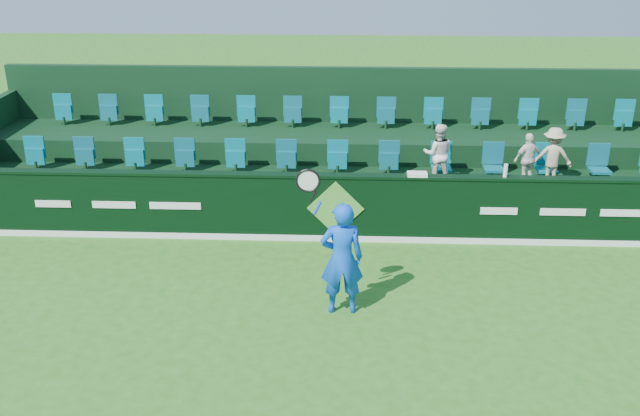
{
  "coord_description": "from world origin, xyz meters",
  "views": [
    {
      "loc": [
        0.24,
        -8.72,
        5.88
      ],
      "look_at": [
        -0.25,
        2.8,
        1.15
      ],
      "focal_mm": 40.0,
      "sensor_mm": 36.0,
      "label": 1
    }
  ],
  "objects_px": {
    "tennis_player": "(341,258)",
    "spectator_left": "(438,154)",
    "drinks_bottle": "(506,171)",
    "spectator_right": "(553,157)",
    "towel": "(417,174)",
    "spectator_middle": "(528,159)"
  },
  "relations": [
    {
      "from": "tennis_player",
      "to": "spectator_left",
      "type": "height_order",
      "value": "tennis_player"
    },
    {
      "from": "tennis_player",
      "to": "spectator_left",
      "type": "distance_m",
      "value": 4.32
    },
    {
      "from": "spectator_left",
      "to": "towel",
      "type": "xyz_separation_m",
      "value": [
        -0.51,
        -1.12,
        -0.05
      ]
    },
    {
      "from": "spectator_middle",
      "to": "spectator_right",
      "type": "distance_m",
      "value": 0.49
    },
    {
      "from": "spectator_right",
      "to": "drinks_bottle",
      "type": "distance_m",
      "value": 1.62
    },
    {
      "from": "spectator_left",
      "to": "drinks_bottle",
      "type": "relative_size",
      "value": 4.98
    },
    {
      "from": "spectator_left",
      "to": "towel",
      "type": "bearing_deg",
      "value": 67.85
    },
    {
      "from": "tennis_player",
      "to": "spectator_middle",
      "type": "bearing_deg",
      "value": 46.13
    },
    {
      "from": "spectator_left",
      "to": "spectator_right",
      "type": "distance_m",
      "value": 2.3
    },
    {
      "from": "tennis_player",
      "to": "towel",
      "type": "relative_size",
      "value": 6.71
    },
    {
      "from": "spectator_left",
      "to": "towel",
      "type": "relative_size",
      "value": 3.34
    },
    {
      "from": "spectator_middle",
      "to": "towel",
      "type": "bearing_deg",
      "value": 4.29
    },
    {
      "from": "tennis_player",
      "to": "drinks_bottle",
      "type": "xyz_separation_m",
      "value": [
        3.02,
        2.73,
        0.53
      ]
    },
    {
      "from": "spectator_left",
      "to": "drinks_bottle",
      "type": "bearing_deg",
      "value": 137.57
    },
    {
      "from": "tennis_player",
      "to": "towel",
      "type": "height_order",
      "value": "tennis_player"
    },
    {
      "from": "spectator_right",
      "to": "drinks_bottle",
      "type": "height_order",
      "value": "spectator_right"
    },
    {
      "from": "drinks_bottle",
      "to": "spectator_middle",
      "type": "bearing_deg",
      "value": 58.71
    },
    {
      "from": "tennis_player",
      "to": "spectator_left",
      "type": "xyz_separation_m",
      "value": [
        1.9,
        3.85,
        0.48
      ]
    },
    {
      "from": "spectator_middle",
      "to": "drinks_bottle",
      "type": "relative_size",
      "value": 4.3
    },
    {
      "from": "spectator_left",
      "to": "tennis_player",
      "type": "bearing_deg",
      "value": 66.17
    },
    {
      "from": "drinks_bottle",
      "to": "tennis_player",
      "type": "bearing_deg",
      "value": -137.88
    },
    {
      "from": "towel",
      "to": "tennis_player",
      "type": "bearing_deg",
      "value": -116.87
    }
  ]
}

